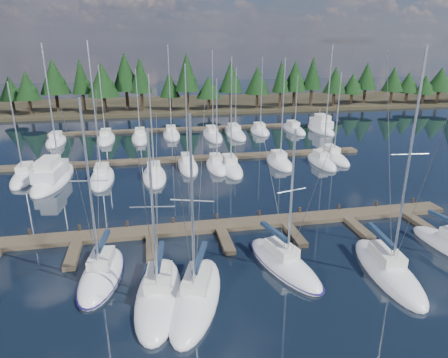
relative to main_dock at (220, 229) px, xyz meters
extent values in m
plane|color=black|center=(0.00, 12.64, -0.20)|extent=(260.00, 260.00, 0.00)
cube|color=#332C1C|center=(0.00, 72.64, 0.10)|extent=(220.00, 30.00, 0.60)
cube|color=brown|center=(0.00, 0.64, 0.00)|extent=(44.00, 2.00, 0.40)
cube|color=brown|center=(-12.00, -2.36, 0.00)|extent=(0.90, 4.00, 0.40)
cube|color=brown|center=(-6.00, -2.36, 0.00)|extent=(0.90, 4.00, 0.40)
cube|color=brown|center=(0.00, -2.36, 0.00)|extent=(0.90, 4.00, 0.40)
cube|color=brown|center=(6.00, -2.36, 0.00)|extent=(0.90, 4.00, 0.40)
cube|color=brown|center=(12.00, -2.36, 0.00)|extent=(0.90, 4.00, 0.40)
cube|color=brown|center=(18.00, -2.36, 0.00)|extent=(0.90, 4.00, 0.40)
cylinder|color=#2E2119|center=(-16.00, 1.64, 0.25)|extent=(0.26, 0.26, 0.90)
cylinder|color=#2E2119|center=(-12.00, 1.64, 0.25)|extent=(0.26, 0.26, 0.90)
cylinder|color=#2E2119|center=(-8.00, 1.64, 0.25)|extent=(0.26, 0.26, 0.90)
cylinder|color=#2E2119|center=(-4.00, 1.64, 0.25)|extent=(0.26, 0.26, 0.90)
cylinder|color=#2E2119|center=(0.00, 1.64, 0.25)|extent=(0.26, 0.26, 0.90)
cylinder|color=#2E2119|center=(4.00, 1.64, 0.25)|extent=(0.26, 0.26, 0.90)
cylinder|color=#2E2119|center=(8.00, 1.64, 0.25)|extent=(0.26, 0.26, 0.90)
cylinder|color=#2E2119|center=(12.00, 1.64, 0.25)|extent=(0.26, 0.26, 0.90)
cylinder|color=#2E2119|center=(16.00, 1.64, 0.25)|extent=(0.26, 0.26, 0.90)
cylinder|color=#2E2119|center=(20.00, 1.64, 0.25)|extent=(0.26, 0.26, 0.90)
cube|color=brown|center=(0.00, 22.64, 0.00)|extent=(50.00, 1.80, 0.40)
cube|color=brown|center=(0.00, 42.64, 0.00)|extent=(46.00, 1.80, 0.40)
ellipsoid|color=silver|center=(-9.56, -5.65, -0.05)|extent=(3.70, 7.88, 1.90)
cube|color=silver|center=(-9.51, -5.27, 1.15)|extent=(1.79, 2.61, 0.70)
cylinder|color=silver|center=(-9.62, -6.02, 6.62)|extent=(0.18, 0.18, 11.65)
cylinder|color=silver|center=(-9.38, -4.37, 1.90)|extent=(0.58, 3.32, 0.12)
cube|color=#152439|center=(-9.38, -4.37, 2.05)|extent=(0.79, 3.20, 0.30)
cylinder|color=silver|center=(-9.62, -6.02, 7.20)|extent=(2.39, 0.40, 0.07)
cylinder|color=#3F3F44|center=(-9.84, -7.64, 6.47)|extent=(0.49, 3.26, 11.95)
cylinder|color=#3F3F44|center=(-9.34, -4.03, 6.47)|extent=(0.59, 4.01, 11.96)
ellipsoid|color=#140E46|center=(-9.56, -5.65, 0.02)|extent=(3.85, 8.19, 0.18)
ellipsoid|color=silver|center=(-5.70, -8.89, -0.05)|extent=(4.11, 9.43, 1.90)
cube|color=silver|center=(-5.64, -8.44, 1.15)|extent=(1.98, 3.11, 0.70)
cylinder|color=silver|center=(-5.76, -9.34, 5.96)|extent=(0.18, 0.18, 10.34)
cylinder|color=silver|center=(-5.49, -7.36, 1.90)|extent=(0.65, 3.99, 0.12)
cube|color=#152439|center=(-5.49, -7.36, 2.05)|extent=(0.86, 3.84, 0.30)
cylinder|color=silver|center=(-5.76, -9.34, 6.48)|extent=(2.62, 0.42, 0.07)
cylinder|color=#3F3F44|center=(-6.02, -11.29, 5.81)|extent=(0.56, 3.92, 10.65)
cylinder|color=#3F3F44|center=(-5.44, -6.95, 5.81)|extent=(0.68, 4.82, 10.65)
ellipsoid|color=silver|center=(-3.35, -9.49, -0.05)|extent=(5.59, 9.76, 1.90)
cube|color=silver|center=(-3.20, -9.04, 1.15)|extent=(2.41, 3.33, 0.70)
cylinder|color=silver|center=(-3.49, -9.93, 6.38)|extent=(0.20, 0.20, 11.17)
cylinder|color=silver|center=(-2.86, -7.98, 1.90)|extent=(1.38, 3.95, 0.12)
cube|color=#152439|center=(-2.86, -7.98, 2.05)|extent=(1.54, 3.84, 0.30)
cylinder|color=silver|center=(-3.49, -9.93, 6.94)|extent=(2.46, 0.86, 0.07)
cylinder|color=#3F3F44|center=(-4.11, -11.84, 6.23)|extent=(1.27, 3.86, 11.48)
cylinder|color=#3F3F44|center=(-2.73, -7.58, 6.23)|extent=(1.56, 4.75, 11.49)
ellipsoid|color=silver|center=(3.53, -6.71, -0.05)|extent=(4.72, 8.74, 1.90)
cube|color=silver|center=(3.42, -6.31, 1.15)|extent=(2.09, 2.96, 0.70)
cylinder|color=silver|center=(3.64, -7.12, 5.51)|extent=(0.20, 0.20, 9.43)
cylinder|color=silver|center=(3.16, -5.34, 1.90)|extent=(1.08, 3.58, 0.12)
cube|color=#152439|center=(3.16, -5.34, 2.05)|extent=(1.26, 3.47, 0.30)
cylinder|color=silver|center=(3.64, -7.12, 5.98)|extent=(2.28, 0.69, 0.07)
cylinder|color=#3F3F44|center=(4.12, -8.85, 5.36)|extent=(0.98, 3.50, 9.74)
cylinder|color=#3F3F44|center=(3.06, -4.98, 5.36)|extent=(1.20, 4.30, 9.74)
ellipsoid|color=#140E46|center=(3.53, -6.71, 0.02)|extent=(4.91, 9.09, 0.18)
ellipsoid|color=silver|center=(10.55, -9.01, -0.05)|extent=(3.72, 9.55, 1.90)
cube|color=silver|center=(10.59, -8.55, 1.15)|extent=(1.83, 3.12, 0.70)
cylinder|color=silver|center=(10.50, -9.48, 8.10)|extent=(0.18, 0.18, 14.60)
cylinder|color=silver|center=(10.70, -7.44, 1.90)|extent=(0.52, 4.09, 0.12)
cube|color=#152439|center=(10.70, -7.44, 2.05)|extent=(0.74, 3.93, 0.30)
cylinder|color=silver|center=(10.50, -9.48, 8.83)|extent=(2.53, 0.32, 0.07)
cylinder|color=#3F3F44|center=(10.30, -11.47, 7.95)|extent=(0.43, 4.02, 14.91)
cylinder|color=#3F3F44|center=(10.75, -7.02, 7.95)|extent=(0.52, 4.94, 14.91)
ellipsoid|color=silver|center=(-20.69, 18.45, -0.05)|extent=(2.60, 8.81, 1.90)
cube|color=silver|center=(-20.69, 18.89, 1.15)|extent=(1.43, 2.82, 0.70)
cylinder|color=silver|center=(-20.69, 18.01, 6.09)|extent=(0.16, 0.16, 10.59)
ellipsoid|color=silver|center=(-16.68, 19.00, -0.05)|extent=(2.77, 8.15, 1.90)
cube|color=silver|center=(-16.68, 19.41, 1.15)|extent=(1.52, 2.61, 0.70)
cylinder|color=silver|center=(-16.68, 18.60, 8.11)|extent=(0.16, 0.16, 14.63)
ellipsoid|color=silver|center=(-11.44, 16.18, -0.05)|extent=(2.76, 9.01, 1.90)
cube|color=silver|center=(-11.44, 16.64, 1.15)|extent=(1.52, 2.88, 0.70)
cylinder|color=silver|center=(-11.44, 15.73, 8.24)|extent=(0.16, 0.16, 14.90)
ellipsoid|color=silver|center=(-5.25, 15.66, -0.05)|extent=(2.82, 8.47, 1.90)
cube|color=silver|center=(-5.25, 16.09, 1.15)|extent=(1.55, 2.71, 0.70)
cylinder|color=silver|center=(-5.25, 15.24, 6.50)|extent=(0.16, 0.16, 11.40)
ellipsoid|color=silver|center=(-0.80, 19.11, -0.05)|extent=(2.52, 8.62, 1.90)
cube|color=silver|center=(-0.80, 19.54, 1.15)|extent=(1.38, 2.76, 0.70)
cylinder|color=silver|center=(-0.80, 18.68, 6.92)|extent=(0.16, 0.16, 12.25)
ellipsoid|color=silver|center=(2.90, 18.20, -0.05)|extent=(2.46, 7.61, 1.90)
cube|color=silver|center=(2.90, 18.58, 1.15)|extent=(1.35, 2.43, 0.70)
cylinder|color=silver|center=(2.90, 17.82, 6.06)|extent=(0.16, 0.16, 10.53)
ellipsoid|color=silver|center=(4.55, 17.30, -0.05)|extent=(2.69, 8.94, 1.90)
cube|color=silver|center=(4.55, 17.75, 1.15)|extent=(1.48, 2.86, 0.70)
cylinder|color=silver|center=(4.55, 16.86, 7.35)|extent=(0.16, 0.16, 13.10)
ellipsoid|color=silver|center=(11.57, 18.23, -0.05)|extent=(2.81, 7.51, 1.90)
cube|color=silver|center=(11.57, 18.61, 1.15)|extent=(1.55, 2.40, 0.70)
cylinder|color=silver|center=(11.57, 17.86, 7.26)|extent=(0.16, 0.16, 12.92)
ellipsoid|color=silver|center=(17.25, 17.31, -0.05)|extent=(2.43, 7.81, 1.90)
cube|color=silver|center=(17.25, 17.70, 1.15)|extent=(1.34, 2.50, 0.70)
cylinder|color=silver|center=(17.25, 16.92, 8.00)|extent=(0.16, 0.16, 14.41)
ellipsoid|color=silver|center=(19.87, 19.54, -0.05)|extent=(2.60, 9.33, 1.90)
cube|color=silver|center=(19.87, 20.01, 1.15)|extent=(1.43, 2.98, 0.70)
cylinder|color=silver|center=(19.87, 19.08, 6.25)|extent=(0.16, 0.16, 10.91)
ellipsoid|color=silver|center=(-20.55, 36.74, -0.05)|extent=(2.89, 8.25, 1.90)
cube|color=silver|center=(-20.55, 37.16, 1.15)|extent=(1.59, 2.64, 0.70)
cylinder|color=silver|center=(-20.55, 36.33, 6.62)|extent=(0.16, 0.16, 11.65)
ellipsoid|color=silver|center=(-12.67, 37.11, -0.05)|extent=(2.92, 9.57, 1.90)
cube|color=silver|center=(-12.67, 37.59, 1.15)|extent=(1.61, 3.06, 0.70)
cylinder|color=silver|center=(-12.67, 36.64, 6.44)|extent=(0.16, 0.16, 11.28)
ellipsoid|color=silver|center=(-6.99, 36.79, -0.05)|extent=(2.89, 9.96, 1.90)
cube|color=silver|center=(-6.99, 37.29, 1.15)|extent=(1.59, 3.19, 0.70)
cylinder|color=silver|center=(-6.99, 36.29, 6.09)|extent=(0.16, 0.16, 10.58)
ellipsoid|color=silver|center=(-1.61, 38.03, -0.05)|extent=(2.88, 8.83, 1.90)
cube|color=silver|center=(-1.61, 38.47, 1.15)|extent=(1.58, 2.83, 0.70)
cylinder|color=silver|center=(-1.61, 37.58, 7.91)|extent=(0.16, 0.16, 14.23)
ellipsoid|color=silver|center=(5.38, 36.16, -0.05)|extent=(2.90, 10.76, 1.90)
cube|color=silver|center=(5.38, 36.69, 1.15)|extent=(1.59, 3.44, 0.70)
cylinder|color=silver|center=(5.38, 35.62, 7.52)|extent=(0.16, 0.16, 13.45)
ellipsoid|color=silver|center=(9.59, 37.15, -0.05)|extent=(2.99, 11.75, 1.90)
cube|color=silver|center=(9.59, 37.74, 1.15)|extent=(1.64, 3.76, 0.70)
cylinder|color=silver|center=(9.59, 36.56, 6.09)|extent=(0.16, 0.16, 10.59)
ellipsoid|color=silver|center=(14.44, 37.92, -0.05)|extent=(2.99, 7.31, 1.90)
cube|color=silver|center=(14.44, 38.28, 1.15)|extent=(1.64, 2.34, 0.70)
cylinder|color=silver|center=(14.44, 37.55, 6.93)|extent=(0.16, 0.16, 12.26)
ellipsoid|color=silver|center=(21.08, 38.18, -0.05)|extent=(2.75, 9.63, 1.90)
cube|color=silver|center=(21.08, 38.66, 1.15)|extent=(1.51, 3.08, 0.70)
cylinder|color=silver|center=(21.08, 37.70, 5.33)|extent=(0.16, 0.16, 9.07)
ellipsoid|color=silver|center=(-17.12, 16.12, -0.10)|extent=(4.76, 10.63, 2.05)
cube|color=silver|center=(-17.12, 16.12, 1.28)|extent=(3.30, 5.94, 1.37)
cube|color=silver|center=(-17.19, 15.61, 2.42)|extent=(2.34, 3.81, 1.03)
cylinder|color=silver|center=(-16.98, 17.14, 3.10)|extent=(0.09, 0.09, 1.82)
ellipsoid|color=silver|center=(26.09, 37.41, -0.10)|extent=(3.40, 9.95, 1.98)
cube|color=silver|center=(26.09, 37.41, 1.23)|extent=(2.53, 5.48, 1.32)
cube|color=silver|center=(26.08, 36.91, 2.33)|extent=(1.85, 3.49, 0.99)
cylinder|color=silver|center=(26.10, 38.40, 2.99)|extent=(0.08, 0.08, 1.76)
cylinder|color=black|center=(-34.91, 66.04, 1.75)|extent=(0.70, 0.70, 2.71)
cone|color=black|center=(-34.91, 66.04, 5.74)|extent=(5.06, 5.06, 5.27)
ellipsoid|color=black|center=(-34.41, 66.04, 4.54)|extent=(3.03, 3.03, 3.03)
cylinder|color=black|center=(-30.52, 62.85, 1.98)|extent=(0.70, 0.70, 3.16)
cone|color=black|center=(-30.52, 62.85, 6.63)|extent=(5.24, 5.24, 6.15)
ellipsoid|color=black|center=(-30.02, 62.85, 5.23)|extent=(3.15, 3.15, 3.15)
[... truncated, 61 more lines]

